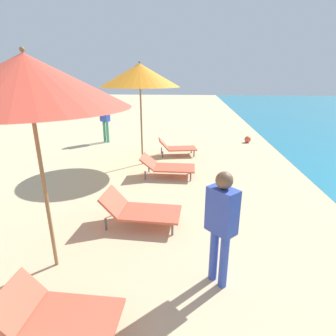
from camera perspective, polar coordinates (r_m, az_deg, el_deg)
umbrella_second at (r=3.60m, az=-27.65°, el=15.95°), size 2.35×2.35×2.88m
lounger_second_shoreside at (r=4.94m, az=-6.03°, el=-8.75°), size 1.41×0.74×0.61m
lounger_second_inland at (r=3.29m, az=-22.52°, el=-26.73°), size 1.20×0.64×0.59m
umbrella_farthest at (r=7.93m, az=-5.99°, el=18.92°), size 2.26×2.26×2.96m
lounger_farthest_shoreside at (r=9.13m, az=1.78°, el=4.41°), size 1.34×0.82×0.58m
lounger_farthest_inland at (r=7.19m, az=-0.24°, el=0.43°), size 1.43×0.70×0.57m
person_walking_near at (r=11.18m, az=-13.22°, el=10.60°), size 0.42×0.36×1.71m
person_walking_far at (r=3.39m, az=11.25°, el=-10.66°), size 0.41×0.41×1.55m
beach_ball at (r=11.43m, az=16.50°, el=5.84°), size 0.26×0.26×0.26m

